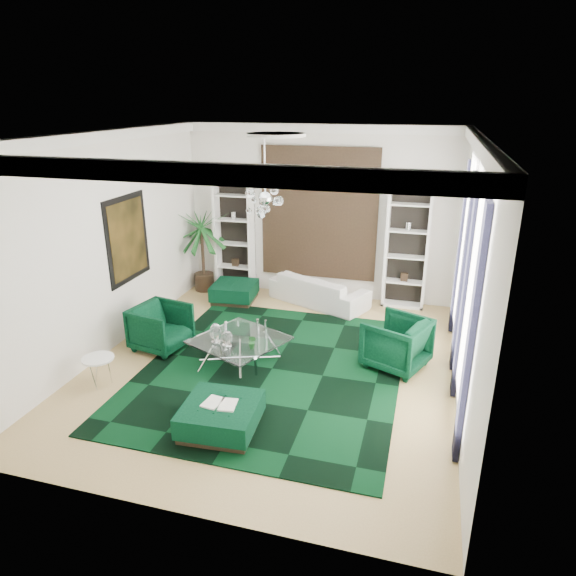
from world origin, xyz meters
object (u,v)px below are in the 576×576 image
(armchair_left, at_px, (161,327))
(ottoman_side, at_px, (235,292))
(palm, at_px, (202,240))
(coffee_table, at_px, (240,351))
(armchair_right, at_px, (396,343))
(ottoman_front, at_px, (221,417))
(sofa, at_px, (319,290))
(side_table, at_px, (100,372))

(armchair_left, xyz_separation_m, ottoman_side, (0.42, 2.54, -0.21))
(palm, bearing_deg, coffee_table, -56.44)
(armchair_right, xyz_separation_m, ottoman_front, (-2.15, -2.46, -0.24))
(sofa, relative_size, side_table, 4.48)
(armchair_left, relative_size, armchair_right, 0.95)
(sofa, distance_m, coffee_table, 3.14)
(side_table, bearing_deg, palm, 92.88)
(armchair_left, relative_size, ottoman_front, 0.90)
(ottoman_side, relative_size, ottoman_front, 0.92)
(coffee_table, xyz_separation_m, palm, (-2.10, 3.16, 1.00))
(ottoman_front, bearing_deg, armchair_left, 134.95)
(coffee_table, relative_size, ottoman_front, 1.32)
(armchair_left, bearing_deg, armchair_right, -73.11)
(sofa, relative_size, armchair_left, 2.43)
(armchair_left, bearing_deg, ottoman_front, -124.53)
(coffee_table, xyz_separation_m, side_table, (-1.87, -1.27, 0.01))
(ottoman_front, distance_m, palm, 5.69)
(armchair_left, xyz_separation_m, coffee_table, (1.57, -0.16, -0.18))
(coffee_table, height_order, palm, palm)
(ottoman_front, xyz_separation_m, palm, (-2.52, 5.00, 1.03))
(ottoman_side, xyz_separation_m, side_table, (-0.72, -3.97, 0.03))
(coffee_table, height_order, ottoman_front, coffee_table)
(sofa, xyz_separation_m, coffee_table, (-0.70, -3.06, -0.09))
(sofa, xyz_separation_m, armchair_left, (-2.27, -2.90, 0.09))
(side_table, bearing_deg, armchair_right, 23.05)
(coffee_table, relative_size, palm, 0.54)
(armchair_right, height_order, ottoman_side, armchair_right)
(coffee_table, height_order, side_table, side_table)
(armchair_left, height_order, ottoman_front, armchair_left)
(ottoman_front, bearing_deg, side_table, 166.17)
(armchair_right, bearing_deg, coffee_table, -53.97)
(armchair_left, relative_size, palm, 0.37)
(armchair_left, xyz_separation_m, side_table, (-0.30, -1.43, -0.18))
(sofa, xyz_separation_m, side_table, (-2.58, -4.33, -0.09))
(ottoman_side, bearing_deg, coffee_table, -66.88)
(armchair_left, distance_m, ottoman_side, 2.58)
(ottoman_front, relative_size, side_table, 2.04)
(armchair_right, bearing_deg, armchair_left, -61.09)
(coffee_table, bearing_deg, sofa, 77.07)
(ottoman_side, bearing_deg, palm, 153.65)
(armchair_left, bearing_deg, coffee_table, -85.12)
(armchair_left, bearing_deg, ottoman_side, 1.09)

